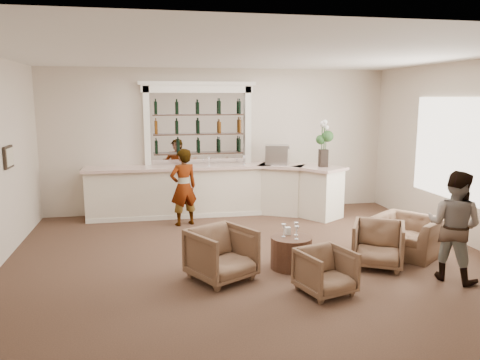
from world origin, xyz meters
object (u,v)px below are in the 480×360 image
object	(u,v)px
cocktail_table	(291,252)
armchair_far	(408,236)
sommelier	(183,187)
armchair_right	(378,244)
armchair_left	(222,254)
bar_counter	(216,190)
espresso_machine	(277,155)
guest	(454,226)
flower_vase	(324,141)
armchair_center	(326,271)

from	to	relation	value
cocktail_table	armchair_far	xyz separation A→B (m)	(2.14, 0.22, 0.08)
sommelier	armchair_right	world-z (taller)	sommelier
cocktail_table	armchair_left	xyz separation A→B (m)	(-1.15, -0.26, 0.14)
bar_counter	cocktail_table	world-z (taller)	bar_counter
armchair_far	espresso_machine	size ratio (longest dim) A/B	2.01
bar_counter	sommelier	bearing A→B (deg)	-139.20
guest	sommelier	bearing A→B (deg)	8.38
armchair_right	espresso_machine	bearing A→B (deg)	128.98
bar_counter	espresso_machine	size ratio (longest dim) A/B	11.34
bar_counter	sommelier	distance (m)	1.06
armchair_right	cocktail_table	bearing A→B (deg)	-159.26
cocktail_table	armchair_left	world-z (taller)	armchair_left
bar_counter	armchair_right	xyz separation A→B (m)	(2.04, -3.73, -0.22)
flower_vase	guest	bearing A→B (deg)	-81.85
armchair_far	flower_vase	xyz separation A→B (m)	(-0.52, 2.69, 1.38)
sommelier	armchair_far	xyz separation A→B (m)	(3.60, -2.63, -0.48)
bar_counter	armchair_left	bearing A→B (deg)	-97.11
cocktail_table	flower_vase	world-z (taller)	flower_vase
armchair_left	armchair_right	world-z (taller)	armchair_left
sommelier	guest	distance (m)	5.22
espresso_machine	armchair_left	bearing A→B (deg)	-97.08
guest	armchair_right	size ratio (longest dim) A/B	2.06
sommelier	flower_vase	distance (m)	3.21
sommelier	armchair_center	xyz separation A→B (m)	(1.62, -3.89, -0.50)
flower_vase	sommelier	bearing A→B (deg)	-178.88
armchair_center	espresso_machine	world-z (taller)	espresso_machine
cocktail_table	guest	bearing A→B (deg)	-22.60
armchair_center	armchair_right	xyz separation A→B (m)	(1.20, 0.83, 0.05)
guest	armchair_right	bearing A→B (deg)	13.36
sommelier	flower_vase	bearing A→B (deg)	161.93
bar_counter	espresso_machine	xyz separation A→B (m)	(1.40, -0.04, 0.79)
armchair_far	bar_counter	bearing A→B (deg)	-176.40
armchair_right	flower_vase	size ratio (longest dim) A/B	0.77
bar_counter	armchair_far	bearing A→B (deg)	-49.61
armchair_center	guest	bearing A→B (deg)	-13.06
sommelier	armchair_center	distance (m)	4.24
sommelier	espresso_machine	distance (m)	2.34
armchair_center	armchair_right	distance (m)	1.46
guest	armchair_left	distance (m)	3.40
guest	flower_vase	xyz separation A→B (m)	(-0.55, 3.82, 0.91)
armchair_center	flower_vase	size ratio (longest dim) A/B	0.67
guest	armchair_far	distance (m)	1.22
guest	armchair_center	distance (m)	2.07
armchair_far	espresso_machine	world-z (taller)	espresso_machine
cocktail_table	armchair_center	size ratio (longest dim) A/B	0.95
armchair_left	armchair_right	size ratio (longest dim) A/B	1.08
armchair_center	espresso_machine	xyz separation A→B (m)	(0.56, 4.52, 1.05)
sommelier	armchair_far	size ratio (longest dim) A/B	1.59
guest	armchair_center	world-z (taller)	guest
armchair_far	sommelier	bearing A→B (deg)	-162.99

